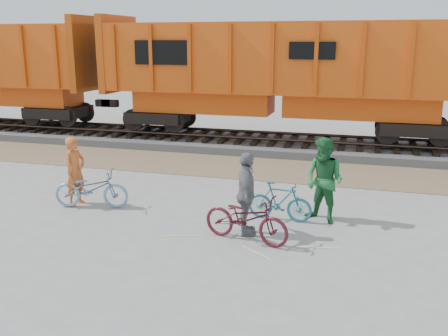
{
  "coord_description": "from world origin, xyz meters",
  "views": [
    {
      "loc": [
        2.76,
        -10.4,
        4.18
      ],
      "look_at": [
        -0.65,
        1.5,
        1.01
      ],
      "focal_mm": 40.0,
      "sensor_mm": 36.0,
      "label": 1
    }
  ],
  "objects": [
    {
      "name": "ground",
      "position": [
        0.0,
        0.0,
        0.0
      ],
      "size": [
        120.0,
        120.0,
        0.0
      ],
      "primitive_type": "plane",
      "color": "#9E9E99",
      "rests_on": "ground"
    },
    {
      "name": "gravel_strip",
      "position": [
        0.0,
        5.5,
        0.01
      ],
      "size": [
        120.0,
        3.0,
        0.02
      ],
      "primitive_type": "cube",
      "color": "#8C7357",
      "rests_on": "ground"
    },
    {
      "name": "ballast_bed",
      "position": [
        0.0,
        9.0,
        0.15
      ],
      "size": [
        120.0,
        4.0,
        0.3
      ],
      "primitive_type": "cube",
      "color": "slate",
      "rests_on": "ground"
    },
    {
      "name": "track",
      "position": [
        0.0,
        9.0,
        0.47
      ],
      "size": [
        120.0,
        2.6,
        0.24
      ],
      "color": "black",
      "rests_on": "ballast_bed"
    },
    {
      "name": "hopper_car_center",
      "position": [
        -0.59,
        9.0,
        3.01
      ],
      "size": [
        14.0,
        3.13,
        4.65
      ],
      "color": "black",
      "rests_on": "track"
    },
    {
      "name": "bicycle_blue",
      "position": [
        -3.88,
        0.42,
        0.5
      ],
      "size": [
        2.0,
        1.07,
        1.0
      ],
      "primitive_type": "imported",
      "rotation": [
        0.0,
        0.0,
        1.79
      ],
      "color": "#6A95BC",
      "rests_on": "ground"
    },
    {
      "name": "bicycle_teal",
      "position": [
        0.92,
        0.82,
        0.47
      ],
      "size": [
        1.58,
        0.55,
        0.94
      ],
      "primitive_type": "imported",
      "rotation": [
        0.0,
        0.0,
        1.5
      ],
      "color": "#1D6D7C",
      "rests_on": "ground"
    },
    {
      "name": "bicycle_maroon",
      "position": [
        0.46,
        -0.67,
        0.52
      ],
      "size": [
        2.07,
        1.13,
        1.03
      ],
      "primitive_type": "imported",
      "rotation": [
        0.0,
        0.0,
        1.33
      ],
      "color": "#52141E",
      "rests_on": "ground"
    },
    {
      "name": "person_solo",
      "position": [
        -4.38,
        0.52,
        0.9
      ],
      "size": [
        0.53,
        0.71,
        1.79
      ],
      "primitive_type": "imported",
      "rotation": [
        0.0,
        0.0,
        1.41
      ],
      "color": "#D36428",
      "rests_on": "ground"
    },
    {
      "name": "person_man",
      "position": [
        1.92,
        1.02,
        1.01
      ],
      "size": [
        1.23,
        1.15,
        2.02
      ],
      "primitive_type": "imported",
      "rotation": [
        0.0,
        0.0,
        -0.52
      ],
      "color": "#226733",
      "rests_on": "ground"
    },
    {
      "name": "person_woman",
      "position": [
        0.36,
        -0.27,
        0.93
      ],
      "size": [
        0.74,
        1.17,
        1.86
      ],
      "primitive_type": "imported",
      "rotation": [
        0.0,
        0.0,
        1.85
      ],
      "color": "slate",
      "rests_on": "ground"
    }
  ]
}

